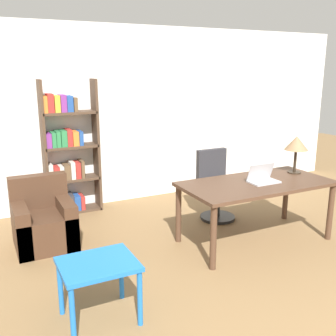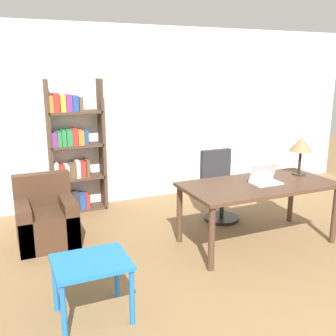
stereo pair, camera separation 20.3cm
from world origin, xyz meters
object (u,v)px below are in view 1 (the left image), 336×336
Objects in this scene: laptop at (263,178)px; office_chair at (216,187)px; desk at (256,189)px; side_table_blue at (98,272)px; table_lamp at (296,144)px; bookshelf at (67,155)px; armchair at (44,223)px.

laptop is 0.97m from office_chair.
office_chair is at bearing 90.02° from desk.
table_lamp is at bearing 15.81° from side_table_blue.
office_chair is 0.50× the size of bookshelf.
table_lamp is at bearing -46.25° from office_chair.
desk is at bearing 151.13° from laptop.
armchair is 1.26m from bookshelf.
table_lamp is 3.07m from side_table_blue.
table_lamp is 3.15m from bookshelf.
table_lamp reaches higher than desk.
table_lamp reaches higher than armchair.
laptop reaches higher than side_table_blue.
office_chair reaches higher than armchair.
office_chair reaches higher than desk.
laptop reaches higher than armchair.
side_table_blue is 0.76× the size of armchair.
armchair is at bearing 95.54° from side_table_blue.
office_chair is 1.19× the size of armchair.
table_lamp is (0.71, 0.13, 0.46)m from desk.
side_table_blue is (-2.17, -1.56, -0.01)m from office_chair.
office_chair is 2.34m from armchair.
table_lamp is 3.28m from armchair.
desk is 0.95× the size of bookshelf.
table_lamp is 0.59× the size of armchair.
armchair is (-0.17, 1.70, -0.17)m from side_table_blue.
armchair is 0.42× the size of bookshelf.
table_lamp is at bearing 10.02° from desk.
side_table_blue is 0.32× the size of bookshelf.
laptop is 0.74× the size of table_lamp.
table_lamp is at bearing -16.30° from armchair.
table_lamp reaches higher than office_chair.
office_chair is 2.67m from side_table_blue.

